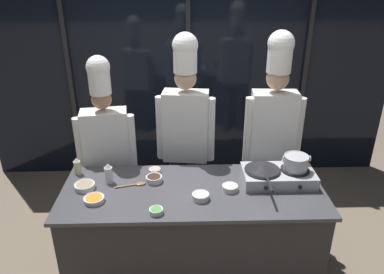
{
  "coord_description": "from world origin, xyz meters",
  "views": [
    {
      "loc": [
        -0.08,
        -2.53,
        2.54
      ],
      "look_at": [
        0.0,
        0.25,
        1.24
      ],
      "focal_mm": 35.0,
      "sensor_mm": 36.0,
      "label": 1
    }
  ],
  "objects_px": {
    "chef_line": "(273,123)",
    "prep_bowl_soy_glaze": "(154,178)",
    "stock_pot": "(296,162)",
    "chef_sous": "(186,123)",
    "squeeze_bottle_oil": "(77,166)",
    "prep_bowl_scallions": "(156,211)",
    "frying_pan": "(263,168)",
    "prep_bowl_garlic": "(201,196)",
    "serving_spoon_slotted": "(137,184)",
    "portable_stove": "(278,176)",
    "squeeze_bottle_clear": "(109,173)",
    "prep_bowl_carrots": "(94,199)",
    "prep_bowl_shrimp": "(155,170)",
    "prep_bowl_mushrooms": "(85,186)",
    "prep_bowl_bean_sprouts": "(230,187)",
    "chef_head": "(106,141)"
  },
  "relations": [
    {
      "from": "portable_stove",
      "to": "serving_spoon_slotted",
      "type": "distance_m",
      "value": 1.17
    },
    {
      "from": "prep_bowl_mushrooms",
      "to": "serving_spoon_slotted",
      "type": "relative_size",
      "value": 0.65
    },
    {
      "from": "prep_bowl_garlic",
      "to": "chef_line",
      "type": "distance_m",
      "value": 1.04
    },
    {
      "from": "prep_bowl_soy_glaze",
      "to": "prep_bowl_mushrooms",
      "type": "height_order",
      "value": "prep_bowl_soy_glaze"
    },
    {
      "from": "frying_pan",
      "to": "prep_bowl_garlic",
      "type": "relative_size",
      "value": 3.82
    },
    {
      "from": "chef_line",
      "to": "serving_spoon_slotted",
      "type": "bearing_deg",
      "value": 25.08
    },
    {
      "from": "prep_bowl_bean_sprouts",
      "to": "chef_head",
      "type": "xyz_separation_m",
      "value": [
        -1.08,
        0.59,
        0.14
      ]
    },
    {
      "from": "prep_bowl_bean_sprouts",
      "to": "prep_bowl_scallions",
      "type": "bearing_deg",
      "value": -153.25
    },
    {
      "from": "stock_pot",
      "to": "chef_head",
      "type": "xyz_separation_m",
      "value": [
        -1.62,
        0.47,
        -0.01
      ]
    },
    {
      "from": "squeeze_bottle_oil",
      "to": "prep_bowl_scallions",
      "type": "xyz_separation_m",
      "value": [
        0.7,
        -0.58,
        -0.05
      ]
    },
    {
      "from": "prep_bowl_scallions",
      "to": "chef_line",
      "type": "xyz_separation_m",
      "value": [
        1.03,
        0.89,
        0.3
      ]
    },
    {
      "from": "squeeze_bottle_oil",
      "to": "prep_bowl_garlic",
      "type": "xyz_separation_m",
      "value": [
        1.03,
        -0.41,
        -0.04
      ]
    },
    {
      "from": "prep_bowl_bean_sprouts",
      "to": "chef_sous",
      "type": "relative_size",
      "value": 0.06
    },
    {
      "from": "squeeze_bottle_clear",
      "to": "prep_bowl_bean_sprouts",
      "type": "relative_size",
      "value": 1.42
    },
    {
      "from": "frying_pan",
      "to": "chef_line",
      "type": "xyz_separation_m",
      "value": [
        0.18,
        0.49,
        0.19
      ]
    },
    {
      "from": "prep_bowl_carrots",
      "to": "chef_sous",
      "type": "xyz_separation_m",
      "value": [
        0.71,
        0.8,
        0.28
      ]
    },
    {
      "from": "squeeze_bottle_oil",
      "to": "prep_bowl_carrots",
      "type": "height_order",
      "value": "squeeze_bottle_oil"
    },
    {
      "from": "prep_bowl_carrots",
      "to": "serving_spoon_slotted",
      "type": "height_order",
      "value": "prep_bowl_carrots"
    },
    {
      "from": "chef_head",
      "to": "squeeze_bottle_clear",
      "type": "bearing_deg",
      "value": 94.43
    },
    {
      "from": "stock_pot",
      "to": "squeeze_bottle_oil",
      "type": "height_order",
      "value": "stock_pot"
    },
    {
      "from": "prep_bowl_garlic",
      "to": "serving_spoon_slotted",
      "type": "xyz_separation_m",
      "value": [
        -0.51,
        0.22,
        -0.02
      ]
    },
    {
      "from": "portable_stove",
      "to": "prep_bowl_shrimp",
      "type": "xyz_separation_m",
      "value": [
        -1.03,
        0.17,
        -0.03
      ]
    },
    {
      "from": "prep_bowl_bean_sprouts",
      "to": "serving_spoon_slotted",
      "type": "distance_m",
      "value": 0.76
    },
    {
      "from": "prep_bowl_soy_glaze",
      "to": "serving_spoon_slotted",
      "type": "relative_size",
      "value": 0.54
    },
    {
      "from": "squeeze_bottle_oil",
      "to": "prep_bowl_soy_glaze",
      "type": "distance_m",
      "value": 0.68
    },
    {
      "from": "prep_bowl_bean_sprouts",
      "to": "prep_bowl_scallions",
      "type": "distance_m",
      "value": 0.64
    },
    {
      "from": "prep_bowl_soy_glaze",
      "to": "chef_sous",
      "type": "relative_size",
      "value": 0.07
    },
    {
      "from": "prep_bowl_garlic",
      "to": "prep_bowl_mushrooms",
      "type": "distance_m",
      "value": 0.94
    },
    {
      "from": "squeeze_bottle_oil",
      "to": "prep_bowl_soy_glaze",
      "type": "xyz_separation_m",
      "value": [
        0.66,
        -0.14,
        -0.04
      ]
    },
    {
      "from": "prep_bowl_carrots",
      "to": "prep_bowl_shrimp",
      "type": "bearing_deg",
      "value": 43.72
    },
    {
      "from": "chef_head",
      "to": "chef_line",
      "type": "bearing_deg",
      "value": 172.88
    },
    {
      "from": "prep_bowl_garlic",
      "to": "frying_pan",
      "type": "bearing_deg",
      "value": 23.94
    },
    {
      "from": "chef_sous",
      "to": "chef_line",
      "type": "bearing_deg",
      "value": -178.68
    },
    {
      "from": "prep_bowl_bean_sprouts",
      "to": "prep_bowl_soy_glaze",
      "type": "xyz_separation_m",
      "value": [
        -0.61,
        0.15,
        0.0
      ]
    },
    {
      "from": "stock_pot",
      "to": "prep_bowl_bean_sprouts",
      "type": "height_order",
      "value": "stock_pot"
    },
    {
      "from": "stock_pot",
      "to": "prep_bowl_garlic",
      "type": "xyz_separation_m",
      "value": [
        -0.78,
        -0.24,
        -0.15
      ]
    },
    {
      "from": "frying_pan",
      "to": "prep_bowl_scallions",
      "type": "height_order",
      "value": "frying_pan"
    },
    {
      "from": "prep_bowl_carrots",
      "to": "chef_line",
      "type": "bearing_deg",
      "value": 25.65
    },
    {
      "from": "squeeze_bottle_clear",
      "to": "squeeze_bottle_oil",
      "type": "height_order",
      "value": "squeeze_bottle_clear"
    },
    {
      "from": "squeeze_bottle_oil",
      "to": "prep_bowl_bean_sprouts",
      "type": "height_order",
      "value": "squeeze_bottle_oil"
    },
    {
      "from": "frying_pan",
      "to": "squeeze_bottle_clear",
      "type": "xyz_separation_m",
      "value": [
        -1.26,
        0.04,
        -0.05
      ]
    },
    {
      "from": "prep_bowl_soy_glaze",
      "to": "serving_spoon_slotted",
      "type": "bearing_deg",
      "value": -160.57
    },
    {
      "from": "squeeze_bottle_clear",
      "to": "prep_bowl_garlic",
      "type": "bearing_deg",
      "value": -19.61
    },
    {
      "from": "prep_bowl_scallions",
      "to": "chef_head",
      "type": "height_order",
      "value": "chef_head"
    },
    {
      "from": "portable_stove",
      "to": "serving_spoon_slotted",
      "type": "xyz_separation_m",
      "value": [
        -1.16,
        -0.02,
        -0.05
      ]
    },
    {
      "from": "prep_bowl_shrimp",
      "to": "serving_spoon_slotted",
      "type": "distance_m",
      "value": 0.24
    },
    {
      "from": "chef_line",
      "to": "prep_bowl_soy_glaze",
      "type": "bearing_deg",
      "value": 25.47
    },
    {
      "from": "prep_bowl_shrimp",
      "to": "squeeze_bottle_oil",
      "type": "bearing_deg",
      "value": 179.79
    },
    {
      "from": "stock_pot",
      "to": "chef_sous",
      "type": "height_order",
      "value": "chef_sous"
    },
    {
      "from": "frying_pan",
      "to": "serving_spoon_slotted",
      "type": "bearing_deg",
      "value": -179.33
    }
  ]
}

